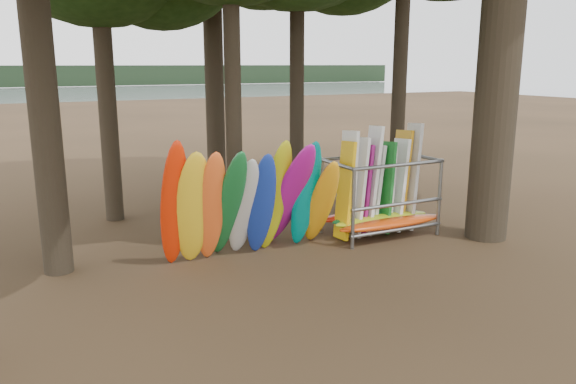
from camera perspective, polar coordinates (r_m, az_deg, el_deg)
name	(u,v)px	position (r m, az deg, el deg)	size (l,w,h in m)	color
ground	(326,269)	(12.20, 3.83, -7.77)	(120.00, 120.00, 0.00)	#47331E
lake	(63,102)	(70.21, -21.90, 8.47)	(160.00, 160.00, 0.00)	gray
far_shore	(37,76)	(120.00, -24.11, 10.70)	(160.00, 4.00, 4.00)	black
kayak_row	(252,203)	(12.44, -3.65, -1.11)	(4.17, 2.17, 2.97)	red
storage_rack	(379,198)	(14.55, 9.27, -0.61)	(3.06, 1.56, 2.82)	slate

